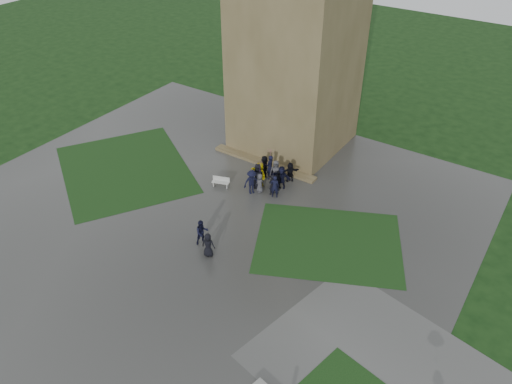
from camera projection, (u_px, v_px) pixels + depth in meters
The scene contains 10 objects.
ground at pixel (174, 237), 31.90m from camera, with size 120.00×120.00×0.00m, color black.
plaza at pixel (194, 221), 33.26m from camera, with size 34.00×34.00×0.02m, color #343432.
lawn_inset_left at pixel (125, 169), 38.48m from camera, with size 11.00×9.00×0.01m, color black.
lawn_inset_right at pixel (328, 242), 31.42m from camera, with size 9.00×7.00×0.01m, color black.
tower at pixel (297, 35), 36.95m from camera, with size 8.00×8.00×18.00m, color brown.
tower_plinth at pixel (264, 163), 39.04m from camera, with size 9.00×0.80×0.22m, color brown.
bench at pixel (221, 182), 36.38m from camera, with size 1.34×0.81×0.74m.
visitor_cluster at pixel (268, 174), 36.12m from camera, with size 3.33×4.24×2.50m.
pedestrian_mid at pixel (202, 232), 30.91m from camera, with size 0.84×0.48×1.72m, color black.
pedestrian_near at pixel (208, 245), 29.99m from camera, with size 0.80×0.54×1.63m, color black.
Camera 1 is at (18.01, -17.41, 20.66)m, focal length 35.00 mm.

